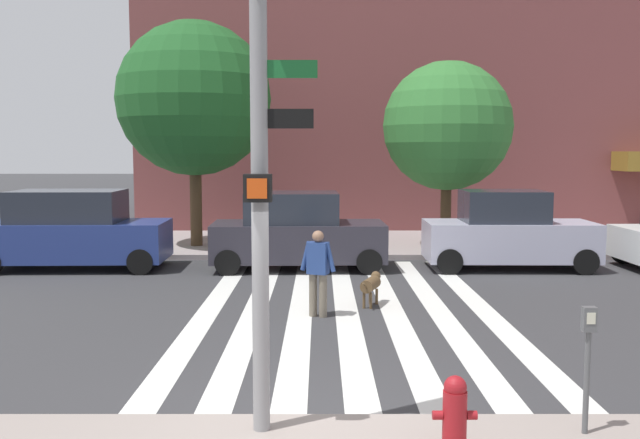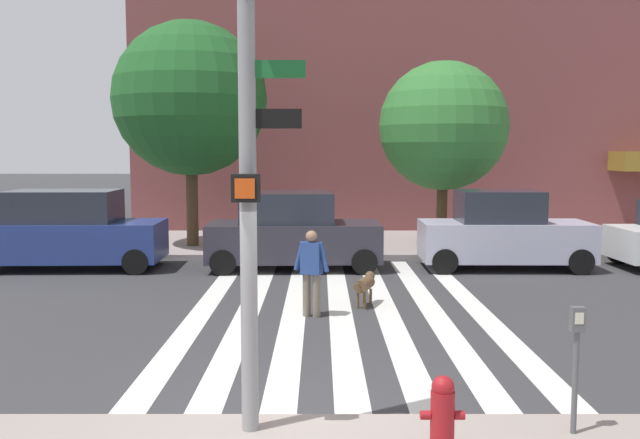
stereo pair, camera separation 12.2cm
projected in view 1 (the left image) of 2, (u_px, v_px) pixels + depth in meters
ground_plane at (304, 307)px, 13.64m from camera, size 160.00×160.00×0.00m
sidewalk_far at (309, 243)px, 22.52m from camera, size 80.00×6.00×0.15m
crosswalk_stripes at (343, 307)px, 13.64m from camera, size 5.85×11.27×0.01m
traffic_light_pole at (256, 111)px, 6.91m from camera, size 0.74×0.46×5.80m
fire_hydrant at (452, 414)px, 6.75m from camera, size 0.44×0.32×0.76m
parking_meter_second_along at (584, 352)px, 7.12m from camera, size 0.14×0.11×1.36m
parked_car_near_curb at (70, 231)px, 17.97m from camera, size 4.79×2.14×2.09m
parked_car_behind_first at (294, 233)px, 18.00m from camera, size 4.58×2.15×2.04m
parked_car_third_in_line at (504, 233)px, 18.02m from camera, size 4.41×1.94×2.08m
street_tree_nearest at (191, 99)px, 21.01m from camera, size 4.75×4.75×6.95m
street_tree_middle at (444, 126)px, 20.79m from camera, size 3.93×3.93×5.69m
pedestrian_dog_walker at (315, 268)px, 12.79m from camera, size 0.69×0.36×1.64m
dog_on_leash at (368, 284)px, 13.75m from camera, size 0.49×1.00×0.65m
pedestrian_bystander at (517, 216)px, 21.36m from camera, size 0.69×0.36×1.64m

